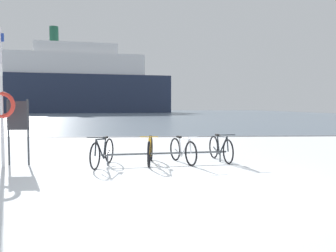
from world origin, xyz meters
The scene contains 9 objects.
ground centered at (0.00, 53.90, -0.04)m, with size 80.00×132.00×0.08m.
bike_rack centered at (0.22, 2.05, 0.27)m, with size 3.37×0.51×0.31m.
bicycle_0 centered at (-1.41, 1.77, 0.36)m, with size 0.52×1.68×0.79m.
bicycle_1 centered at (-0.19, 2.05, 0.35)m, with size 0.46×1.71×0.77m.
bicycle_2 centered at (0.69, 2.10, 0.34)m, with size 0.67×1.52×0.76m.
bicycle_3 centered at (1.78, 2.40, 0.36)m, with size 0.49×1.67×0.78m.
info_sign centered at (-3.62, 2.07, 1.14)m, with size 0.55×0.06×1.72m.
rescue_post centered at (-3.89, 1.76, 1.68)m, with size 0.67×0.10×3.48m.
ferry_ship centered at (-16.47, 74.83, 6.70)m, with size 42.32×18.45×19.95m.
Camera 1 is at (-0.22, -6.90, 1.53)m, focal length 36.13 mm.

